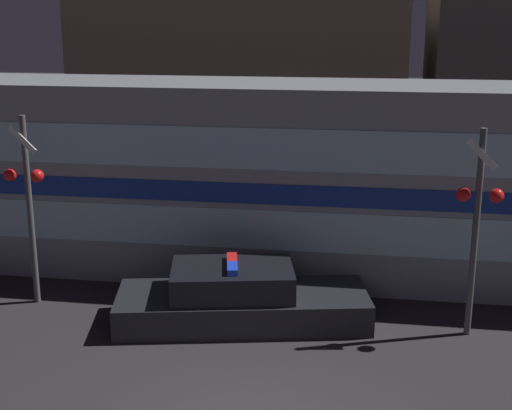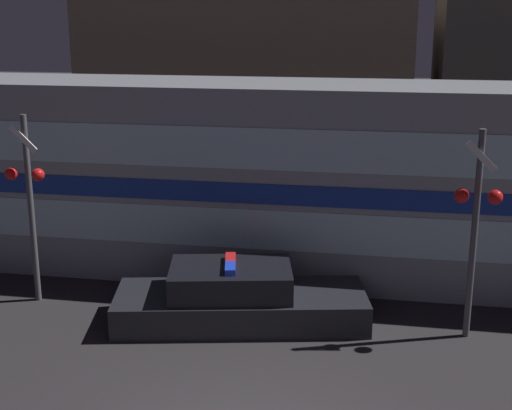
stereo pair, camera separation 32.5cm
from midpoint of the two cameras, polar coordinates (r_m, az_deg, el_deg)
The scene contains 5 objects.
train at distance 16.54m, azimuth 1.61°, elevation 2.13°, with size 20.87×2.96×4.41m.
police_car at distance 14.15m, azimuth -0.78°, elevation -7.58°, with size 5.17×2.71×1.28m.
crossing_signal_near at distance 13.52m, azimuth 17.83°, elevation -1.13°, with size 0.85×0.33×3.96m.
crossing_signal_far at distance 15.25m, azimuth -17.16°, elevation 0.75°, with size 0.85×0.33×3.97m.
building_left at distance 25.50m, azimuth 0.03°, elevation 11.09°, with size 11.04×5.46×8.23m.
Camera 2 is at (1.84, -8.59, 5.95)m, focal length 50.00 mm.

